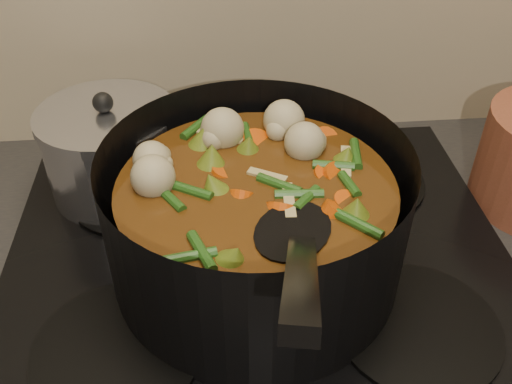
{
  "coord_description": "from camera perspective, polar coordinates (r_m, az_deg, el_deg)",
  "views": [
    {
      "loc": [
        -0.05,
        1.43,
        1.43
      ],
      "look_at": [
        -0.01,
        1.91,
        1.05
      ],
      "focal_mm": 40.0,
      "sensor_mm": 36.0,
      "label": 1
    }
  ],
  "objects": [
    {
      "name": "stovetop",
      "position": [
        0.72,
        0.27,
        -6.63
      ],
      "size": [
        0.62,
        0.54,
        0.03
      ],
      "color": "black",
      "rests_on": "counter"
    },
    {
      "name": "stockpot",
      "position": [
        0.64,
        0.03,
        -2.83
      ],
      "size": [
        0.43,
        0.51,
        0.25
      ],
      "rotation": [
        0.0,
        0.0,
        -0.38
      ],
      "color": "black",
      "rests_on": "stovetop"
    },
    {
      "name": "saucepan",
      "position": [
        0.8,
        -14.21,
        4.01
      ],
      "size": [
        0.18,
        0.18,
        0.15
      ],
      "rotation": [
        0.0,
        0.0,
        0.15
      ],
      "color": "silver",
      "rests_on": "stovetop"
    }
  ]
}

